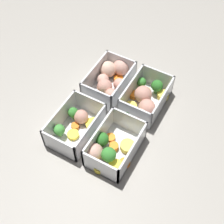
# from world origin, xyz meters

# --- Properties ---
(ground_plane) EXTENTS (4.00, 4.00, 0.00)m
(ground_plane) POSITION_xyz_m (0.00, 0.00, 0.00)
(ground_plane) COLOR gray
(container_near_left) EXTENTS (0.19, 0.11, 0.07)m
(container_near_left) POSITION_xyz_m (-0.10, -0.06, 0.03)
(container_near_left) COLOR white
(container_near_left) RESTS_ON ground_plane
(container_near_right) EXTENTS (0.16, 0.11, 0.07)m
(container_near_right) POSITION_xyz_m (0.09, -0.06, 0.02)
(container_near_right) COLOR white
(container_near_right) RESTS_ON ground_plane
(container_far_left) EXTENTS (0.17, 0.12, 0.07)m
(container_far_left) POSITION_xyz_m (-0.08, 0.06, 0.03)
(container_far_left) COLOR white
(container_far_left) RESTS_ON ground_plane
(container_far_right) EXTENTS (0.16, 0.13, 0.07)m
(container_far_right) POSITION_xyz_m (0.11, 0.05, 0.03)
(container_far_right) COLOR white
(container_far_right) RESTS_ON ground_plane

